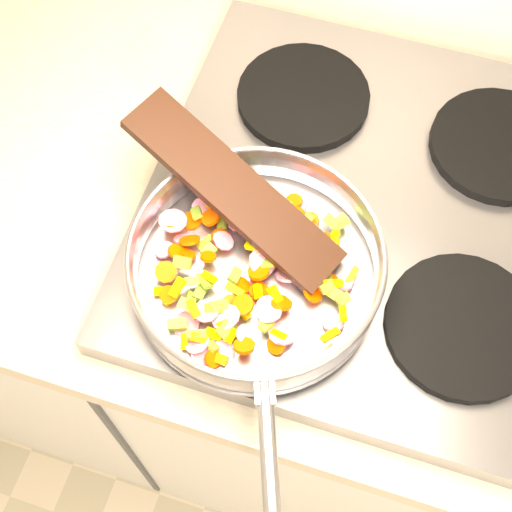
% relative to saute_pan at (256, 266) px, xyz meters
% --- Properties ---
extents(cooktop, '(0.60, 0.60, 0.04)m').
position_rel_saute_pan_xyz_m(cooktop, '(0.12, 0.16, -0.07)').
color(cooktop, '#939399').
rests_on(cooktop, counter_top).
extents(grate_fl, '(0.19, 0.19, 0.02)m').
position_rel_saute_pan_xyz_m(grate_fl, '(-0.02, 0.02, -0.04)').
color(grate_fl, black).
rests_on(grate_fl, cooktop).
extents(grate_fr, '(0.19, 0.19, 0.02)m').
position_rel_saute_pan_xyz_m(grate_fr, '(0.26, 0.02, -0.04)').
color(grate_fr, black).
rests_on(grate_fr, cooktop).
extents(grate_bl, '(0.19, 0.19, 0.02)m').
position_rel_saute_pan_xyz_m(grate_bl, '(-0.02, 0.30, -0.04)').
color(grate_bl, black).
rests_on(grate_bl, cooktop).
extents(grate_br, '(0.19, 0.19, 0.02)m').
position_rel_saute_pan_xyz_m(grate_br, '(0.26, 0.30, -0.04)').
color(grate_br, black).
rests_on(grate_br, cooktop).
extents(saute_pan, '(0.35, 0.50, 0.06)m').
position_rel_saute_pan_xyz_m(saute_pan, '(0.00, 0.00, 0.00)').
color(saute_pan, '#9E9EA5').
rests_on(saute_pan, grate_fl).
extents(vegetable_heap, '(0.27, 0.26, 0.04)m').
position_rel_saute_pan_xyz_m(vegetable_heap, '(-0.01, -0.00, -0.01)').
color(vegetable_heap, olive).
rests_on(vegetable_heap, saute_pan).
extents(wooden_spatula, '(0.31, 0.18, 0.09)m').
position_rel_saute_pan_xyz_m(wooden_spatula, '(-0.05, 0.08, 0.03)').
color(wooden_spatula, black).
rests_on(wooden_spatula, saute_pan).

